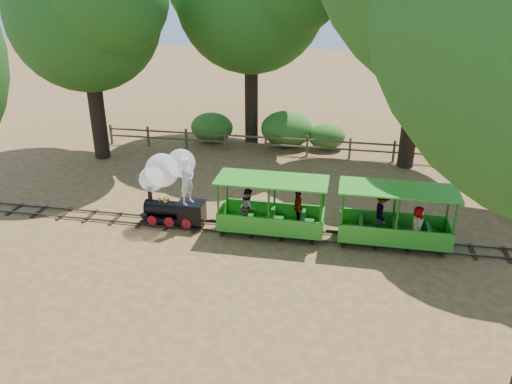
% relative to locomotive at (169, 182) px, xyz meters
% --- Properties ---
extents(ground, '(90.00, 90.00, 0.00)m').
position_rel_locomotive_xyz_m(ground, '(2.92, -0.06, -1.58)').
color(ground, '#9D6E43').
rests_on(ground, ground).
extents(track, '(22.00, 1.00, 0.10)m').
position_rel_locomotive_xyz_m(track, '(2.92, -0.06, -1.51)').
color(track, '#3F3D3A').
rests_on(track, ground).
extents(locomotive, '(2.42, 1.14, 2.78)m').
position_rel_locomotive_xyz_m(locomotive, '(0.00, 0.00, 0.00)').
color(locomotive, black).
rests_on(locomotive, ground).
extents(carriage_front, '(3.60, 1.47, 1.87)m').
position_rel_locomotive_xyz_m(carriage_front, '(3.49, -0.06, -0.78)').
color(carriage_front, green).
rests_on(carriage_front, track).
extents(carriage_rear, '(3.60, 1.47, 1.87)m').
position_rel_locomotive_xyz_m(carriage_rear, '(7.42, -0.04, -0.75)').
color(carriage_rear, green).
rests_on(carriage_rear, track).
extents(oak_nw, '(8.12, 7.15, 9.66)m').
position_rel_locomotive_xyz_m(oak_nw, '(-5.61, 6.03, 5.16)').
color(oak_nw, '#2D2116').
rests_on(oak_nw, ground).
extents(fence, '(18.10, 0.10, 1.00)m').
position_rel_locomotive_xyz_m(fence, '(2.92, 7.94, -1.00)').
color(fence, brown).
rests_on(fence, ground).
extents(shrub_west, '(2.19, 1.69, 1.52)m').
position_rel_locomotive_xyz_m(shrub_west, '(-1.12, 9.24, -0.82)').
color(shrub_west, '#2D6B1E').
rests_on(shrub_west, ground).
extents(shrub_mid_w, '(2.60, 2.00, 1.80)m').
position_rel_locomotive_xyz_m(shrub_mid_w, '(2.76, 9.24, -0.68)').
color(shrub_mid_w, '#2D6B1E').
rests_on(shrub_mid_w, ground).
extents(shrub_mid_e, '(1.85, 1.42, 1.28)m').
position_rel_locomotive_xyz_m(shrub_mid_e, '(4.73, 9.24, -0.94)').
color(shrub_mid_e, '#2D6B1E').
rests_on(shrub_mid_e, ground).
extents(shrub_east, '(2.44, 1.88, 1.69)m').
position_rel_locomotive_xyz_m(shrub_east, '(11.92, 9.24, -0.73)').
color(shrub_east, '#2D6B1E').
rests_on(shrub_east, ground).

